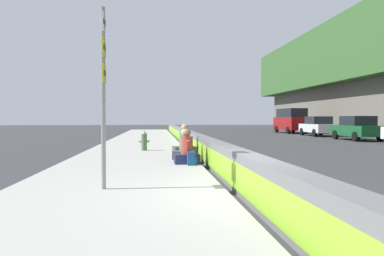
{
  "coord_description": "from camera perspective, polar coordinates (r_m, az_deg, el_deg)",
  "views": [
    {
      "loc": [
        -6.78,
        1.84,
        1.55
      ],
      "look_at": [
        9.12,
        0.26,
        1.13
      ],
      "focal_mm": 34.61,
      "sensor_mm": 36.0,
      "label": 1
    }
  ],
  "objects": [
    {
      "name": "parked_car_fourth",
      "position": [
        28.54,
        24.08,
        -0.0
      ],
      "size": [
        4.54,
        2.02,
        1.71
      ],
      "color": "#145128",
      "rests_on": "ground_plane"
    },
    {
      "name": "seated_person_middle",
      "position": [
        12.76,
        -1.15,
        -3.36
      ],
      "size": [
        0.81,
        0.89,
        1.04
      ],
      "color": "#424247",
      "rests_on": "sidewalk_strip"
    },
    {
      "name": "jersey_barrier",
      "position": [
        7.11,
        9.44,
        -7.61
      ],
      "size": [
        76.0,
        0.45,
        0.85
      ],
      "color": "slate",
      "rests_on": "ground_plane"
    },
    {
      "name": "fire_hydrant",
      "position": [
        16.34,
        -7.37,
        -1.88
      ],
      "size": [
        0.26,
        0.46,
        0.88
      ],
      "color": "#47663D",
      "rests_on": "sidewalk_strip"
    },
    {
      "name": "parked_car_far",
      "position": [
        40.02,
        15.0,
        1.18
      ],
      "size": [
        5.16,
        2.23,
        2.56
      ],
      "color": "maroon",
      "rests_on": "ground_plane"
    },
    {
      "name": "parked_car_midline",
      "position": [
        34.05,
        18.84,
        0.27
      ],
      "size": [
        4.56,
        2.06,
        1.71
      ],
      "color": "silver",
      "rests_on": "ground_plane"
    },
    {
      "name": "backpack",
      "position": [
        11.16,
        -0.08,
        -4.74
      ],
      "size": [
        0.32,
        0.28,
        0.4
      ],
      "color": "navy",
      "rests_on": "sidewalk_strip"
    },
    {
      "name": "seated_person_rear",
      "position": [
        14.21,
        -1.15,
        -2.67
      ],
      "size": [
        0.82,
        0.93,
        1.19
      ],
      "color": "#424247",
      "rests_on": "sidewalk_strip"
    },
    {
      "name": "sidewalk_strip",
      "position": [
        6.99,
        -12.43,
        -10.75
      ],
      "size": [
        80.0,
        4.4,
        0.14
      ],
      "primitive_type": "cube",
      "color": "#A8A59E",
      "rests_on": "ground_plane"
    },
    {
      "name": "seated_person_foreground",
      "position": [
        11.58,
        -0.79,
        -3.8
      ],
      "size": [
        0.69,
        0.78,
        1.08
      ],
      "color": "#23284C",
      "rests_on": "sidewalk_strip"
    },
    {
      "name": "ground_plane",
      "position": [
        7.19,
        9.46,
        -10.95
      ],
      "size": [
        160.0,
        160.0,
        0.0
      ],
      "primitive_type": "plane",
      "color": "#353538",
      "rests_on": "ground"
    },
    {
      "name": "route_sign_post",
      "position": [
        7.57,
        -13.49,
        6.65
      ],
      "size": [
        0.44,
        0.09,
        3.6
      ],
      "color": "gray",
      "rests_on": "sidewalk_strip"
    }
  ]
}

